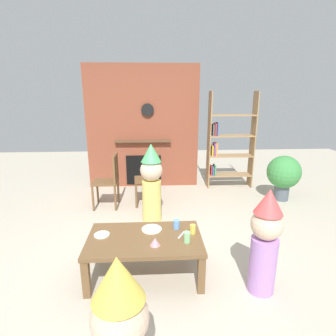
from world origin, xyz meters
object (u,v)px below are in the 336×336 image
at_px(dining_chair_middle, 152,175).
at_px(potted_plant_tall, 284,174).
at_px(paper_cup_near_left, 187,237).
at_px(dining_chair_left, 111,178).
at_px(child_by_the_chairs, 151,181).
at_px(paper_cup_near_right, 176,224).
at_px(paper_cup_center, 193,229).
at_px(coffee_table, 145,243).
at_px(bookshelf, 227,144).
at_px(child_in_pink, 265,239).
at_px(paper_plate_front, 152,229).
at_px(birthday_cake_slice, 155,242).
at_px(paper_plate_rear, 102,235).

height_order(dining_chair_middle, potted_plant_tall, dining_chair_middle).
bearing_deg(paper_cup_near_left, dining_chair_left, 118.14).
bearing_deg(potted_plant_tall, child_by_the_chairs, -163.60).
height_order(paper_cup_near_right, dining_chair_middle, dining_chair_middle).
relative_size(paper_cup_center, potted_plant_tall, 0.12).
bearing_deg(dining_chair_middle, potted_plant_tall, 176.68).
bearing_deg(coffee_table, potted_plant_tall, 39.23).
height_order(paper_cup_near_right, paper_cup_center, same).
relative_size(bookshelf, dining_chair_middle, 2.11).
distance_m(child_in_pink, child_by_the_chairs, 1.90).
relative_size(paper_cup_near_left, dining_chair_left, 0.12).
xyz_separation_m(child_in_pink, potted_plant_tall, (1.27, 2.26, -0.07)).
relative_size(paper_cup_near_left, potted_plant_tall, 0.14).
height_order(bookshelf, paper_plate_front, bookshelf).
bearing_deg(coffee_table, paper_cup_center, 6.65).
distance_m(child_in_pink, dining_chair_left, 2.75).
relative_size(bookshelf, dining_chair_left, 2.11).
bearing_deg(child_in_pink, dining_chair_left, -35.69).
bearing_deg(paper_plate_front, paper_cup_near_left, -38.02).
bearing_deg(child_by_the_chairs, birthday_cake_slice, 4.59).
xyz_separation_m(paper_cup_near_right, child_by_the_chairs, (-0.27, 1.09, 0.14)).
bearing_deg(potted_plant_tall, paper_cup_near_left, -133.66).
xyz_separation_m(birthday_cake_slice, child_by_the_chairs, (-0.04, 1.42, 0.15)).
bearing_deg(birthday_cake_slice, dining_chair_middle, 91.06).
relative_size(birthday_cake_slice, child_by_the_chairs, 0.09).
bearing_deg(dining_chair_middle, birthday_cake_slice, 86.93).
relative_size(dining_chair_middle, potted_plant_tall, 1.11).
bearing_deg(child_in_pink, potted_plant_tall, -104.28).
relative_size(paper_cup_near_right, child_in_pink, 0.09).
xyz_separation_m(paper_plate_rear, birthday_cake_slice, (0.55, -0.22, 0.03)).
height_order(paper_cup_near_right, child_in_pink, child_in_pink).
xyz_separation_m(bookshelf, paper_cup_near_right, (-1.22, -2.54, -0.40)).
bearing_deg(dining_chair_left, birthday_cake_slice, 110.64).
height_order(paper_cup_near_left, child_by_the_chairs, child_by_the_chairs).
distance_m(paper_cup_near_left, potted_plant_tall, 2.86).
distance_m(bookshelf, potted_plant_tall, 1.19).
bearing_deg(paper_cup_near_right, paper_plate_front, -176.69).
relative_size(paper_plate_front, dining_chair_middle, 0.24).
distance_m(paper_cup_near_left, dining_chair_left, 2.20).
relative_size(paper_cup_near_left, paper_plate_rear, 0.68).
relative_size(paper_cup_near_right, potted_plant_tall, 0.12).
distance_m(paper_cup_center, child_by_the_chairs, 1.30).
bearing_deg(birthday_cake_slice, paper_plate_rear, 158.34).
distance_m(bookshelf, paper_plate_rear, 3.36).
relative_size(paper_cup_near_right, paper_cup_center, 1.01).
height_order(paper_cup_near_right, paper_plate_front, paper_cup_near_right).
bearing_deg(potted_plant_tall, paper_plate_front, -142.35).
bearing_deg(paper_plate_front, paper_cup_near_right, 3.31).
height_order(paper_plate_rear, dining_chair_middle, dining_chair_middle).
relative_size(coffee_table, child_by_the_chairs, 1.00).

